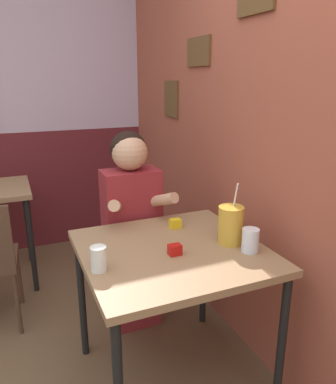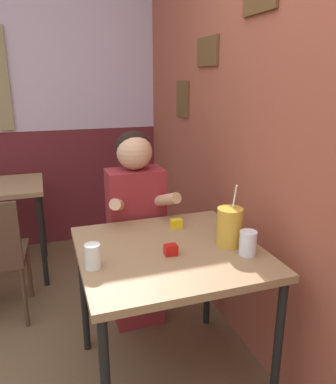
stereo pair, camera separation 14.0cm
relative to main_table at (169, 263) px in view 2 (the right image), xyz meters
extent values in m
cube|color=#9E4C38|center=(0.56, 0.79, 0.65)|extent=(0.06, 4.48, 2.70)
cube|color=brown|center=(0.52, 0.77, 1.03)|extent=(0.02, 0.30, 0.18)
cube|color=brown|center=(0.52, 1.21, 0.71)|extent=(0.02, 0.23, 0.27)
cube|color=silver|center=(-0.63, 2.06, 1.20)|extent=(5.32, 0.06, 1.60)
cube|color=maroon|center=(-0.63, 2.06, -0.15)|extent=(5.32, 0.06, 1.10)
cube|color=#937F56|center=(-0.81, 2.01, 0.85)|extent=(0.12, 0.02, 0.86)
cube|color=#93704C|center=(0.00, 0.00, 0.06)|extent=(0.86, 0.84, 0.04)
cylinder|color=black|center=(0.39, -0.38, -0.33)|extent=(0.04, 0.04, 0.74)
cylinder|color=black|center=(-0.39, 0.38, -0.33)|extent=(0.04, 0.04, 0.74)
cylinder|color=black|center=(0.39, 0.38, -0.33)|extent=(0.04, 0.04, 0.74)
cylinder|color=black|center=(-0.60, 1.21, -0.33)|extent=(0.04, 0.04, 0.74)
cylinder|color=black|center=(-0.60, 1.74, -0.33)|extent=(0.04, 0.04, 0.74)
cylinder|color=#4C3323|center=(-0.71, 1.08, -0.48)|extent=(0.03, 0.03, 0.43)
cylinder|color=#4C3323|center=(-0.73, 0.72, -0.48)|extent=(0.03, 0.03, 0.43)
cube|color=maroon|center=(-0.03, 0.55, -0.46)|extent=(0.31, 0.20, 0.46)
cube|color=maroon|center=(-0.03, 0.55, 0.06)|extent=(0.34, 0.20, 0.58)
sphere|color=black|center=(-0.03, 0.58, 0.47)|extent=(0.21, 0.21, 0.21)
sphere|color=tan|center=(-0.03, 0.55, 0.45)|extent=(0.21, 0.21, 0.21)
cylinder|color=tan|center=(-0.16, 0.41, 0.18)|extent=(0.14, 0.27, 0.15)
cylinder|color=tan|center=(0.11, 0.41, 0.18)|extent=(0.14, 0.27, 0.15)
cylinder|color=gold|center=(0.29, -0.05, 0.17)|extent=(0.13, 0.13, 0.19)
cylinder|color=white|center=(0.31, -0.05, 0.32)|extent=(0.01, 0.04, 0.14)
cylinder|color=silver|center=(0.32, -0.18, 0.13)|extent=(0.08, 0.08, 0.11)
cylinder|color=silver|center=(-0.37, -0.08, 0.13)|extent=(0.07, 0.07, 0.11)
cube|color=#B7140F|center=(-0.02, -0.07, 0.10)|extent=(0.06, 0.04, 0.05)
cube|color=yellow|center=(0.12, 0.23, 0.10)|extent=(0.06, 0.04, 0.05)
camera|label=1|loc=(-0.67, -1.51, 0.86)|focal=35.00mm
camera|label=2|loc=(-0.53, -1.56, 0.86)|focal=35.00mm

